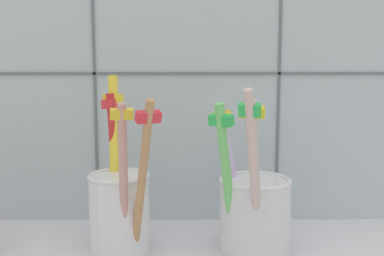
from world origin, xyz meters
The scene contains 3 objects.
tile_wall_back centered at (0.00, 12.00, 22.50)cm, with size 64.00×2.20×45.00cm.
toothbrush_cup_left centered at (-6.80, 1.77, 6.85)cm, with size 7.84×10.82×17.61cm.
toothbrush_cup_right centered at (6.63, 1.47, 6.43)cm, with size 8.64×12.11×16.98cm.
Camera 1 is at (-0.48, -47.04, 21.61)cm, focal length 46.79 mm.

